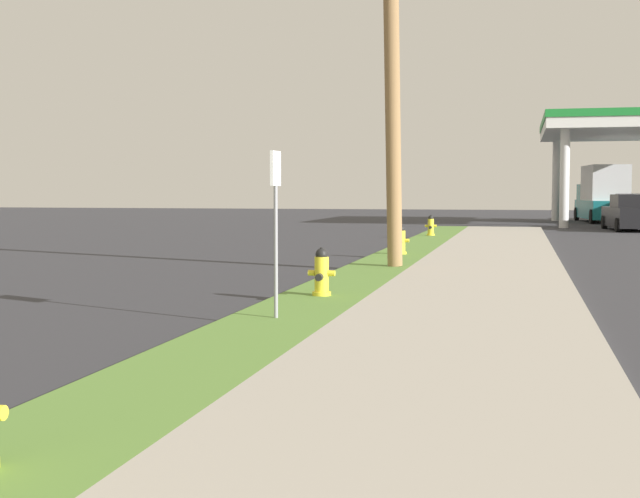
{
  "coord_description": "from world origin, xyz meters",
  "views": [
    {
      "loc": [
        3.66,
        0.56,
        1.74
      ],
      "look_at": [
        0.51,
        14.1,
        0.79
      ],
      "focal_mm": 48.11,
      "sensor_mm": 36.0,
      "label": 1
    }
  ],
  "objects_px": {
    "truck_teal_at_forecourt": "(603,195)",
    "fire_hydrant_second": "(322,275)",
    "car_silver_by_far_pump": "(629,208)",
    "fire_hydrant_third": "(401,241)",
    "street_sign_post": "(276,199)",
    "fire_hydrant_fourth": "(431,226)",
    "car_black_by_near_pump": "(632,214)",
    "utility_pole_midground": "(392,57)"
  },
  "relations": [
    {
      "from": "street_sign_post",
      "to": "car_black_by_near_pump",
      "type": "bearing_deg",
      "value": 74.97
    },
    {
      "from": "fire_hydrant_fourth",
      "to": "car_silver_by_far_pump",
      "type": "distance_m",
      "value": 24.26
    },
    {
      "from": "utility_pole_midground",
      "to": "car_silver_by_far_pump",
      "type": "relative_size",
      "value": 1.9
    },
    {
      "from": "street_sign_post",
      "to": "car_silver_by_far_pump",
      "type": "bearing_deg",
      "value": 77.8
    },
    {
      "from": "car_silver_by_far_pump",
      "to": "fire_hydrant_third",
      "type": "bearing_deg",
      "value": -106.25
    },
    {
      "from": "fire_hydrant_fourth",
      "to": "car_black_by_near_pump",
      "type": "relative_size",
      "value": 0.16
    },
    {
      "from": "fire_hydrant_second",
      "to": "street_sign_post",
      "type": "bearing_deg",
      "value": -91.04
    },
    {
      "from": "fire_hydrant_third",
      "to": "fire_hydrant_fourth",
      "type": "bearing_deg",
      "value": 91.1
    },
    {
      "from": "fire_hydrant_second",
      "to": "car_black_by_near_pump",
      "type": "height_order",
      "value": "car_black_by_near_pump"
    },
    {
      "from": "fire_hydrant_fourth",
      "to": "fire_hydrant_second",
      "type": "bearing_deg",
      "value": -89.51
    },
    {
      "from": "fire_hydrant_third",
      "to": "truck_teal_at_forecourt",
      "type": "xyz_separation_m",
      "value": [
        7.39,
        27.77,
        1.04
      ]
    },
    {
      "from": "street_sign_post",
      "to": "car_black_by_near_pump",
      "type": "relative_size",
      "value": 0.46
    },
    {
      "from": "fire_hydrant_third",
      "to": "car_black_by_near_pump",
      "type": "xyz_separation_m",
      "value": [
        7.72,
        17.66,
        0.28
      ]
    },
    {
      "from": "street_sign_post",
      "to": "car_black_by_near_pump",
      "type": "xyz_separation_m",
      "value": [
        7.78,
        28.97,
        -0.91
      ]
    },
    {
      "from": "utility_pole_midground",
      "to": "car_black_by_near_pump",
      "type": "relative_size",
      "value": 1.86
    },
    {
      "from": "fire_hydrant_second",
      "to": "car_black_by_near_pump",
      "type": "relative_size",
      "value": 0.16
    },
    {
      "from": "fire_hydrant_fourth",
      "to": "car_black_by_near_pump",
      "type": "distance_m",
      "value": 11.51
    },
    {
      "from": "fire_hydrant_second",
      "to": "truck_teal_at_forecourt",
      "type": "bearing_deg",
      "value": 78.59
    },
    {
      "from": "street_sign_post",
      "to": "car_silver_by_far_pump",
      "type": "relative_size",
      "value": 0.47
    },
    {
      "from": "fire_hydrant_second",
      "to": "utility_pole_midground",
      "type": "height_order",
      "value": "utility_pole_midground"
    },
    {
      "from": "truck_teal_at_forecourt",
      "to": "fire_hydrant_third",
      "type": "bearing_deg",
      "value": -104.89
    },
    {
      "from": "truck_teal_at_forecourt",
      "to": "fire_hydrant_second",
      "type": "bearing_deg",
      "value": -101.41
    },
    {
      "from": "utility_pole_midground",
      "to": "car_silver_by_far_pump",
      "type": "xyz_separation_m",
      "value": [
        8.91,
        35.58,
        -3.79
      ]
    },
    {
      "from": "fire_hydrant_second",
      "to": "fire_hydrant_fourth",
      "type": "relative_size",
      "value": 1.0
    },
    {
      "from": "car_silver_by_far_pump",
      "to": "street_sign_post",
      "type": "bearing_deg",
      "value": -102.2
    },
    {
      "from": "fire_hydrant_second",
      "to": "fire_hydrant_third",
      "type": "relative_size",
      "value": 1.0
    },
    {
      "from": "fire_hydrant_second",
      "to": "car_black_by_near_pump",
      "type": "distance_m",
      "value": 27.68
    },
    {
      "from": "fire_hydrant_third",
      "to": "truck_teal_at_forecourt",
      "type": "bearing_deg",
      "value": 75.11
    },
    {
      "from": "car_silver_by_far_pump",
      "to": "truck_teal_at_forecourt",
      "type": "height_order",
      "value": "truck_teal_at_forecourt"
    },
    {
      "from": "car_silver_by_far_pump",
      "to": "utility_pole_midground",
      "type": "bearing_deg",
      "value": -104.06
    },
    {
      "from": "fire_hydrant_second",
      "to": "fire_hydrant_third",
      "type": "height_order",
      "value": "same"
    },
    {
      "from": "fire_hydrant_third",
      "to": "truck_teal_at_forecourt",
      "type": "height_order",
      "value": "truck_teal_at_forecourt"
    },
    {
      "from": "car_black_by_near_pump",
      "to": "car_silver_by_far_pump",
      "type": "relative_size",
      "value": 1.02
    },
    {
      "from": "utility_pole_midground",
      "to": "street_sign_post",
      "type": "distance_m",
      "value": 7.94
    },
    {
      "from": "fire_hydrant_second",
      "to": "utility_pole_midground",
      "type": "bearing_deg",
      "value": 86.12
    },
    {
      "from": "fire_hydrant_fourth",
      "to": "car_black_by_near_pump",
      "type": "bearing_deg",
      "value": 46.66
    },
    {
      "from": "car_black_by_near_pump",
      "to": "truck_teal_at_forecourt",
      "type": "bearing_deg",
      "value": 91.87
    },
    {
      "from": "fire_hydrant_third",
      "to": "street_sign_post",
      "type": "bearing_deg",
      "value": -90.33
    },
    {
      "from": "fire_hydrant_fourth",
      "to": "truck_teal_at_forecourt",
      "type": "distance_m",
      "value": 19.99
    },
    {
      "from": "fire_hydrant_third",
      "to": "car_silver_by_far_pump",
      "type": "relative_size",
      "value": 0.16
    },
    {
      "from": "fire_hydrant_third",
      "to": "fire_hydrant_second",
      "type": "bearing_deg",
      "value": -90.14
    },
    {
      "from": "truck_teal_at_forecourt",
      "to": "fire_hydrant_fourth",
      "type": "bearing_deg",
      "value": -112.26
    }
  ]
}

